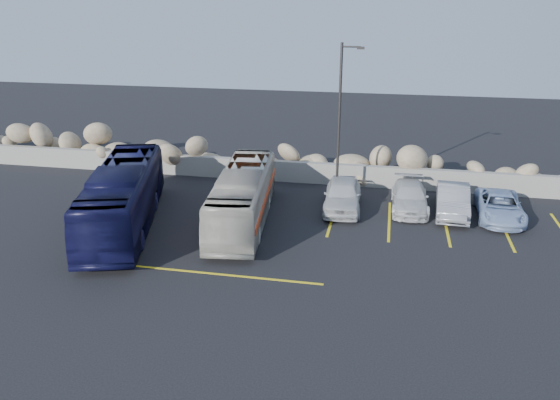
% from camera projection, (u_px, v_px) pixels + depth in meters
% --- Properties ---
extents(ground, '(90.00, 90.00, 0.00)m').
position_uv_depth(ground, '(244.00, 279.00, 20.56)').
color(ground, black).
rests_on(ground, ground).
extents(seawall, '(60.00, 0.40, 1.20)m').
position_uv_depth(seawall, '(298.00, 172.00, 31.39)').
color(seawall, gray).
rests_on(seawall, ground).
extents(riprap_pile, '(54.00, 2.80, 2.60)m').
position_uv_depth(riprap_pile, '(301.00, 155.00, 32.25)').
color(riprap_pile, '#968362').
rests_on(riprap_pile, ground).
extents(parking_lines, '(18.16, 9.36, 0.01)m').
position_uv_depth(parking_lines, '(374.00, 231.00, 24.81)').
color(parking_lines, yellow).
rests_on(parking_lines, ground).
extents(lamppost, '(1.14, 0.18, 8.00)m').
position_uv_depth(lamppost, '(340.00, 119.00, 27.34)').
color(lamppost, '#2F2C2A').
rests_on(lamppost, ground).
extents(vintage_bus, '(3.22, 9.37, 2.56)m').
position_uv_depth(vintage_bus, '(243.00, 196.00, 25.46)').
color(vintage_bus, '#B9B7A7').
rests_on(vintage_bus, ground).
extents(tour_coach, '(5.27, 10.59, 2.88)m').
position_uv_depth(tour_coach, '(123.00, 197.00, 24.96)').
color(tour_coach, '#0F1035').
rests_on(tour_coach, ground).
extents(car_a, '(2.02, 4.56, 1.52)m').
position_uv_depth(car_a, '(343.00, 195.00, 27.21)').
color(car_a, silver).
rests_on(car_a, ground).
extents(car_b, '(1.77, 4.41, 1.43)m').
position_uv_depth(car_b, '(453.00, 200.00, 26.60)').
color(car_b, '#9E9EA3').
rests_on(car_b, ground).
extents(car_c, '(1.84, 4.36, 1.25)m').
position_uv_depth(car_c, '(410.00, 197.00, 27.28)').
color(car_c, silver).
rests_on(car_c, ground).
extents(car_d, '(2.21, 4.50, 1.23)m').
position_uv_depth(car_d, '(500.00, 206.00, 26.08)').
color(car_d, '#96AED5').
rests_on(car_d, ground).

